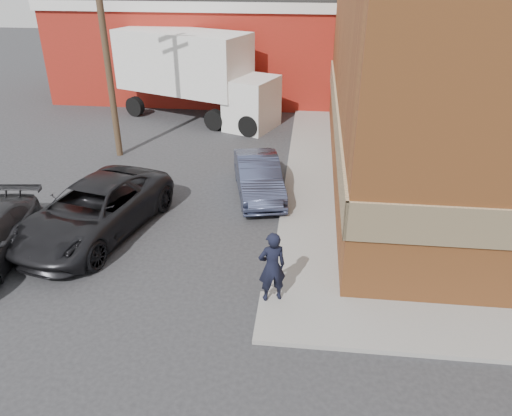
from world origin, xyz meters
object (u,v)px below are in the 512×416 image
(utility_pole, at_px, (104,39))
(suv_a, at_px, (94,210))
(man, at_px, (272,267))
(box_truck, at_px, (197,71))
(sedan, at_px, (258,177))
(warehouse, at_px, (204,44))

(utility_pole, relative_size, suv_a, 1.56)
(man, relative_size, box_truck, 0.21)
(suv_a, bearing_deg, utility_pole, 118.25)
(sedan, distance_m, box_truck, 9.54)
(suv_a, distance_m, box_truck, 11.94)
(warehouse, height_order, man, warehouse)
(sedan, bearing_deg, warehouse, 95.65)
(utility_pole, bearing_deg, suv_a, -75.77)
(warehouse, distance_m, suv_a, 17.59)
(sedan, relative_size, box_truck, 0.46)
(man, bearing_deg, suv_a, -46.63)
(utility_pole, bearing_deg, sedan, -26.64)
(box_truck, bearing_deg, sedan, -43.27)
(warehouse, relative_size, suv_a, 2.82)
(suv_a, height_order, box_truck, box_truck)
(warehouse, xyz_separation_m, suv_a, (0.14, -17.48, -2.01))
(warehouse, relative_size, sedan, 3.90)
(sedan, xyz_separation_m, box_truck, (-3.97, 8.49, 1.79))
(man, bearing_deg, box_truck, -91.70)
(man, relative_size, sedan, 0.45)
(utility_pole, height_order, man, utility_pole)
(utility_pole, distance_m, box_truck, 6.24)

